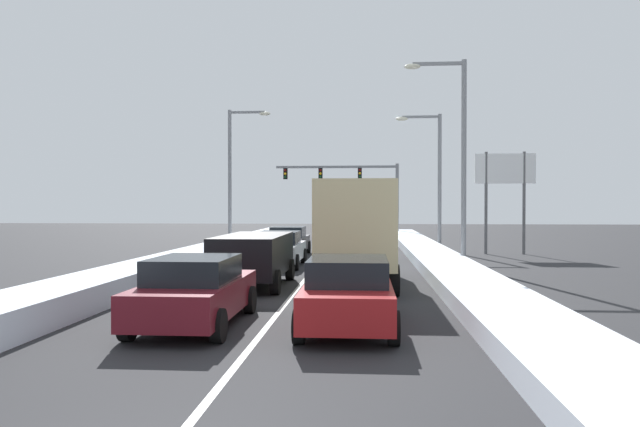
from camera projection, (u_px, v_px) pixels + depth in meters
ground_plane at (312, 271)px, 23.56m from camera, size 120.00×120.00×0.00m
lane_stripe_between_right_lane_and_center_lane at (320, 260)px, 28.13m from camera, size 0.14×50.43×0.01m
snow_bank_right_shoulder at (433, 256)px, 27.73m from camera, size 2.12×50.43×0.47m
snow_bank_left_shoulder at (211, 252)px, 28.52m from camera, size 1.90×50.43×0.69m
sedan_red_right_lane_nearest at (348, 292)px, 12.57m from camera, size 2.00×4.50×1.51m
box_truck_right_lane_second at (356, 227)px, 19.46m from camera, size 2.53×7.20×3.36m
sedan_green_right_lane_third at (357, 245)px, 27.87m from camera, size 2.00×4.50×1.51m
sedan_tan_right_lane_fourth at (354, 237)px, 34.79m from camera, size 2.00×4.50×1.51m
sedan_maroon_center_lane_nearest at (195, 291)px, 12.79m from camera, size 2.00×4.50×1.51m
suv_black_center_lane_second at (254, 255)px, 19.02m from camera, size 2.16×4.90×1.67m
sedan_white_center_lane_third at (279, 249)px, 25.26m from camera, size 2.00×4.50×1.51m
sedan_charcoal_center_lane_fourth at (289, 241)px, 30.79m from camera, size 2.00×4.50×1.51m
traffic_light_gantry at (354, 181)px, 50.82m from camera, size 10.60×0.47×6.20m
street_lamp_right_near at (456, 144)px, 25.32m from camera, size 2.66×0.36×8.87m
street_lamp_right_mid at (433, 169)px, 34.46m from camera, size 2.66×0.36×7.96m
street_lamp_left_mid at (235, 166)px, 36.60m from camera, size 2.66×0.36×8.54m
roadside_sign_right at (505, 179)px, 31.62m from camera, size 3.20×0.16×5.50m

